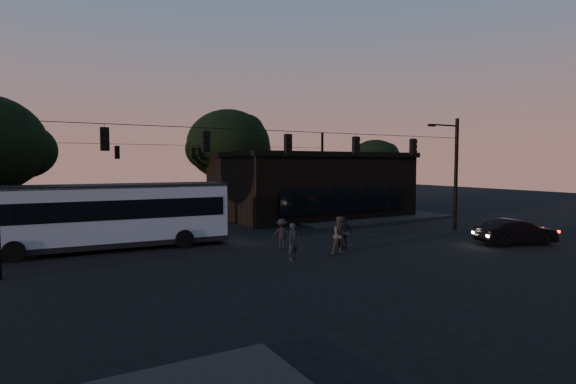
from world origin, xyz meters
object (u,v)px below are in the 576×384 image
bus (109,213)px  pedestrian_d (282,234)px  pedestrian_c (344,233)px  pedestrian_b (340,236)px  pedestrian_a (293,241)px  car (516,232)px  building (310,184)px

bus → pedestrian_d: bearing=-25.7°
pedestrian_c → pedestrian_b: bearing=45.6°
pedestrian_c → pedestrian_a: bearing=12.2°
bus → pedestrian_d: 9.11m
car → pedestrian_b: bearing=94.5°
car → pedestrian_b: pedestrian_b is taller
car → pedestrian_a: (-12.71, 2.80, 0.14)m
building → pedestrian_d: (-9.41, -12.04, -1.91)m
bus → pedestrian_c: bearing=-26.1°
pedestrian_a → building: bearing=38.5°
car → bus: bearing=82.8°
building → car: (2.53, -17.34, -2.00)m
building → pedestrian_a: size_ratio=9.02×
car → pedestrian_d: pedestrian_d is taller
pedestrian_a → pedestrian_b: (2.57, -0.20, 0.10)m
building → pedestrian_a: (-10.17, -14.54, -1.85)m
pedestrian_a → pedestrian_d: bearing=56.5°
pedestrian_d → bus: bearing=-5.1°
pedestrian_b → pedestrian_c: size_ratio=1.09×
building → pedestrian_d: building is taller
bus → pedestrian_a: bus is taller
car → pedestrian_c: (-9.15, 3.64, 0.16)m
pedestrian_c → pedestrian_d: size_ratio=1.08×
car → pedestrian_a: bearing=96.5°
pedestrian_d → car: bearing=-179.7°
bus → pedestrian_a: size_ratio=7.18×
bus → pedestrian_a: 9.99m
building → bus: (-17.30, -7.61, -0.79)m
pedestrian_a → pedestrian_c: (3.56, 0.84, 0.01)m
bus → car: size_ratio=2.85×
pedestrian_d → building: bearing=-103.8°
building → pedestrian_c: size_ratio=8.87×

